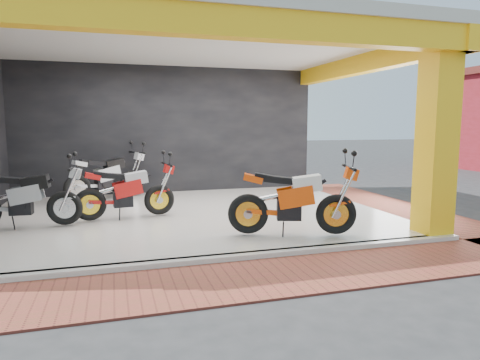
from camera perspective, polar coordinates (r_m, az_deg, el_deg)
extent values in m
plane|color=#2D2D30|center=(7.18, -3.92, -8.37)|extent=(80.00, 80.00, 0.00)
cube|color=white|center=(9.07, -6.72, -4.71)|extent=(8.00, 6.00, 0.10)
cube|color=beige|center=(9.02, -7.08, 17.92)|extent=(8.40, 6.40, 0.20)
cube|color=black|center=(11.93, -9.43, 6.39)|extent=(8.20, 0.20, 3.50)
cube|color=yellow|center=(7.97, 24.76, 5.31)|extent=(0.50, 0.50, 3.50)
cube|color=yellow|center=(6.08, -2.01, 20.23)|extent=(8.40, 0.30, 0.40)
cube|color=yellow|center=(10.41, 15.99, 14.61)|extent=(0.30, 6.40, 0.40)
cube|color=white|center=(6.21, -1.82, -10.40)|extent=(8.00, 0.20, 0.10)
cube|color=#983E31|center=(5.52, 0.31, -13.14)|extent=(9.00, 1.40, 0.03)
cube|color=#983E31|center=(10.95, 18.91, -3.14)|extent=(1.40, 7.00, 0.03)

